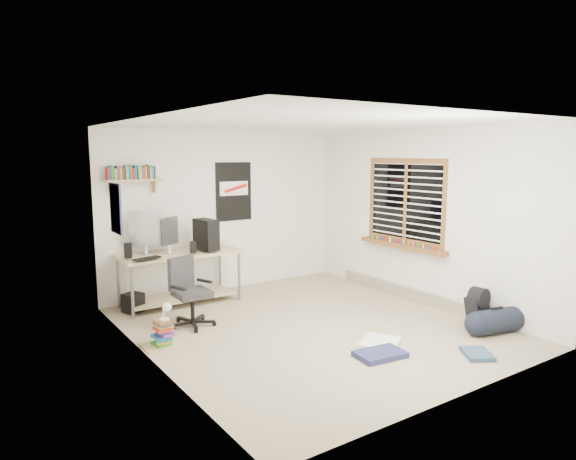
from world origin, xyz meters
TOP-DOWN VIEW (x-y plane):
  - floor at (0.00, 0.00)m, footprint 4.00×4.50m
  - ceiling at (0.00, 0.00)m, footprint 4.00×4.50m
  - back_wall at (0.00, 2.25)m, footprint 4.00×0.01m
  - left_wall at (-2.00, 0.00)m, footprint 0.01×4.50m
  - right_wall at (2.00, 0.00)m, footprint 0.01×4.50m
  - desk at (-0.94, 1.85)m, footprint 1.85×1.29m
  - monitor_left at (-1.37, 2.00)m, footprint 0.44×0.27m
  - monitor_right at (-1.08, 1.87)m, footprint 0.36×0.26m
  - pc_tower at (-0.58, 1.73)m, footprint 0.25×0.44m
  - keyboard at (-1.52, 1.54)m, footprint 0.39×0.22m
  - speaker_left at (-1.69, 1.77)m, footprint 0.13×0.13m
  - speaker_right at (-0.84, 1.60)m, footprint 0.10×0.10m
  - office_chair at (-1.20, 0.85)m, footprint 0.73×0.73m
  - wall_shelf at (-1.45, 2.14)m, footprint 0.80×0.22m
  - poster_back_wall at (0.15, 2.23)m, footprint 0.62×0.03m
  - poster_left_wall at (-1.99, 1.20)m, footprint 0.02×0.42m
  - window at (1.95, 0.30)m, footprint 0.10×1.50m
  - baseboard_heater at (1.96, 0.30)m, footprint 0.08×2.50m
  - backpack at (1.75, -1.17)m, footprint 0.31×0.26m
  - duffel_bag at (1.72, -1.44)m, footprint 0.35×0.35m
  - tshirt at (0.30, -0.93)m, footprint 0.60×0.57m
  - jeans_a at (0.05, -1.20)m, footprint 0.56×0.39m
  - jeans_b at (0.92, -1.76)m, footprint 0.42×0.45m
  - book_stack at (-1.75, 0.43)m, footprint 0.48×0.42m
  - desk_lamp at (-1.73, 0.41)m, footprint 0.11×0.18m
  - subwoofer at (-1.64, 1.81)m, footprint 0.30×0.30m

SIDE VIEW (x-z plane):
  - floor at x=0.00m, z-range -0.01..0.00m
  - tshirt at x=0.30m, z-range 0.00..0.04m
  - jeans_b at x=0.92m, z-range 0.00..0.05m
  - jeans_a at x=0.05m, z-range 0.00..0.06m
  - baseboard_heater at x=1.96m, z-range 0.00..0.18m
  - duffel_bag at x=1.72m, z-range -0.15..0.43m
  - subwoofer at x=-1.64m, z-range 0.01..0.27m
  - book_stack at x=-1.75m, z-range 0.01..0.29m
  - backpack at x=1.75m, z-range 0.01..0.39m
  - desk at x=-0.94m, z-range -0.02..0.75m
  - desk_lamp at x=-1.73m, z-range 0.29..0.47m
  - office_chair at x=-1.20m, z-range 0.05..0.93m
  - keyboard at x=-1.52m, z-range 0.77..0.79m
  - speaker_right at x=-0.84m, z-range 0.77..0.94m
  - speaker_left at x=-1.69m, z-range 0.77..0.97m
  - monitor_right at x=-1.08m, z-range 0.77..1.17m
  - pc_tower at x=-0.58m, z-range 0.77..1.21m
  - monitor_left at x=-1.37m, z-range 0.77..1.25m
  - back_wall at x=0.00m, z-range 0.00..2.50m
  - left_wall at x=-2.00m, z-range 0.00..2.50m
  - right_wall at x=2.00m, z-range 0.00..2.50m
  - window at x=1.95m, z-range 0.82..2.08m
  - poster_left_wall at x=-1.99m, z-range 1.20..1.80m
  - poster_back_wall at x=0.15m, z-range 1.09..2.01m
  - wall_shelf at x=-1.45m, z-range 1.66..1.90m
  - ceiling at x=0.00m, z-range 2.50..2.51m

